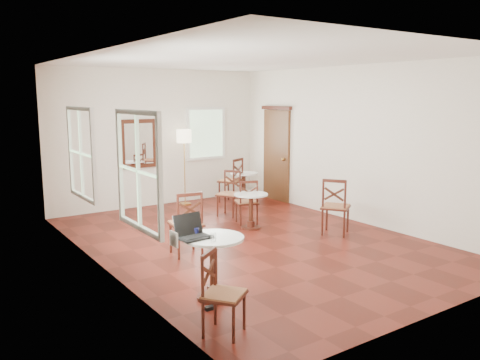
% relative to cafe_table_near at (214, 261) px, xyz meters
% --- Properties ---
extents(ground, '(7.00, 7.00, 0.00)m').
position_rel_cafe_table_near_xyz_m(ground, '(1.77, 1.73, -0.48)').
color(ground, '#59180F').
rests_on(ground, ground).
extents(room_shell, '(5.02, 7.02, 3.01)m').
position_rel_cafe_table_near_xyz_m(room_shell, '(1.71, 2.00, 1.41)').
color(room_shell, white).
rests_on(room_shell, ground).
extents(cafe_table_near, '(0.73, 0.73, 0.77)m').
position_rel_cafe_table_near_xyz_m(cafe_table_near, '(0.00, 0.00, 0.00)').
color(cafe_table_near, '#471B11').
rests_on(cafe_table_near, ground).
extents(cafe_table_mid, '(0.62, 0.62, 0.66)m').
position_rel_cafe_table_near_xyz_m(cafe_table_mid, '(2.24, 2.36, -0.07)').
color(cafe_table_mid, '#471B11').
rests_on(cafe_table_mid, ground).
extents(cafe_table_back, '(0.63, 0.63, 0.67)m').
position_rel_cafe_table_near_xyz_m(cafe_table_back, '(3.50, 4.40, -0.06)').
color(cafe_table_back, '#471B11').
rests_on(cafe_table_back, ground).
extents(chair_near_a, '(0.52, 0.52, 1.00)m').
position_rel_cafe_table_near_xyz_m(chair_near_a, '(0.53, 1.67, 0.02)').
color(chair_near_a, '#471B11').
rests_on(chair_near_a, ground).
extents(chair_near_b, '(0.56, 0.56, 0.86)m').
position_rel_cafe_table_near_xyz_m(chair_near_b, '(-0.39, -0.81, -0.05)').
color(chair_near_b, '#471B11').
rests_on(chair_near_b, ground).
extents(chair_mid_a, '(0.51, 0.51, 0.86)m').
position_rel_cafe_table_near_xyz_m(chair_mid_a, '(2.37, 2.68, -0.05)').
color(chair_mid_a, '#471B11').
rests_on(chair_mid_a, ground).
extents(chair_mid_b, '(0.64, 0.64, 1.01)m').
position_rel_cafe_table_near_xyz_m(chair_mid_b, '(3.24, 1.22, 0.02)').
color(chair_mid_b, '#471B11').
rests_on(chair_mid_b, ground).
extents(chair_back_a, '(0.62, 0.62, 1.02)m').
position_rel_cafe_table_near_xyz_m(chair_back_a, '(3.21, 4.47, 0.03)').
color(chair_back_a, '#471B11').
rests_on(chair_back_a, ground).
extents(chair_back_b, '(0.58, 0.58, 0.91)m').
position_rel_cafe_table_near_xyz_m(chair_back_b, '(2.47, 3.45, -0.02)').
color(chair_back_b, '#471B11').
rests_on(chair_back_b, ground).
extents(floor_lamp, '(0.33, 0.33, 1.69)m').
position_rel_cafe_table_near_xyz_m(floor_lamp, '(2.21, 4.88, 0.95)').
color(floor_lamp, '#BF8C3F').
rests_on(floor_lamp, ground).
extents(laptop, '(0.40, 0.34, 0.27)m').
position_rel_cafe_table_near_xyz_m(laptop, '(-0.22, 0.12, 0.36)').
color(laptop, black).
rests_on(laptop, cafe_table_near).
extents(mouse, '(0.12, 0.09, 0.04)m').
position_rel_cafe_table_near_xyz_m(mouse, '(-0.06, -0.02, 0.31)').
color(mouse, black).
rests_on(mouse, cafe_table_near).
extents(navy_mug, '(0.11, 0.07, 0.09)m').
position_rel_cafe_table_near_xyz_m(navy_mug, '(-0.12, 0.19, 0.34)').
color(navy_mug, '#101136').
rests_on(navy_mug, cafe_table_near).
extents(water_glass, '(0.06, 0.06, 0.10)m').
position_rel_cafe_table_near_xyz_m(water_glass, '(-0.10, -0.17, 0.35)').
color(water_glass, white).
rests_on(water_glass, cafe_table_near).
extents(power_adapter, '(0.11, 0.06, 0.04)m').
position_rel_cafe_table_near_xyz_m(power_adapter, '(-0.21, -0.25, -0.46)').
color(power_adapter, black).
rests_on(power_adapter, ground).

